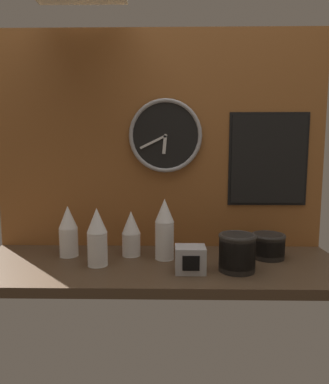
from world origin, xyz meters
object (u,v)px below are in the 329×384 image
at_px(cup_stack_center_left, 97,237).
at_px(bowl_stack_right, 237,252).
at_px(menu_board, 268,159).
at_px(bowl_stack_far_right, 268,245).
at_px(cup_stack_left, 68,231).
at_px(cup_stack_center, 131,233).
at_px(wall_clock, 165,136).
at_px(cup_stack_center_right, 165,229).
at_px(napkin_dispenser, 190,259).

bearing_deg(cup_stack_center_left, bowl_stack_right, -5.48).
bearing_deg(menu_board, bowl_stack_far_right, -101.23).
bearing_deg(menu_board, bowl_stack_right, -121.35).
distance_m(cup_stack_left, bowl_stack_far_right, 0.91).
distance_m(cup_stack_center_left, cup_stack_left, 0.20).
xyz_separation_m(cup_stack_center_left, menu_board, (0.78, 0.28, 0.31)).
bearing_deg(cup_stack_left, menu_board, 9.68).
bearing_deg(cup_stack_center, bowl_stack_right, -23.22).
relative_size(cup_stack_center, bowl_stack_right, 1.37).
height_order(cup_stack_center, wall_clock, wall_clock).
bearing_deg(cup_stack_center, menu_board, 12.64).
distance_m(cup_stack_left, bowl_stack_right, 0.75).
bearing_deg(menu_board, cup_stack_left, -170.32).
distance_m(cup_stack_center_right, cup_stack_center, 0.16).
height_order(cup_stack_center, napkin_dispenser, cup_stack_center).
distance_m(cup_stack_center_left, bowl_stack_right, 0.58).
height_order(cup_stack_center, menu_board, menu_board).
relative_size(cup_stack_left, napkin_dispenser, 1.93).
bearing_deg(cup_stack_center, cup_stack_left, -177.29).
xyz_separation_m(cup_stack_center_right, menu_board, (0.50, 0.19, 0.30)).
xyz_separation_m(cup_stack_center_left, bowl_stack_far_right, (0.75, 0.11, -0.06)).
relative_size(cup_stack_center, cup_stack_left, 0.89).
bearing_deg(napkin_dispenser, cup_stack_center, 141.07).
bearing_deg(menu_board, cup_stack_center_right, -159.05).
relative_size(bowl_stack_far_right, bowl_stack_right, 1.00).
xyz_separation_m(cup_stack_center, bowl_stack_right, (0.45, -0.19, -0.02)).
relative_size(cup_stack_center_left, bowl_stack_right, 1.62).
xyz_separation_m(bowl_stack_right, napkin_dispenser, (-0.19, -0.02, -0.03)).
distance_m(cup_stack_center, bowl_stack_far_right, 0.62).
bearing_deg(cup_stack_center_left, cup_stack_left, 142.07).
bearing_deg(bowl_stack_right, napkin_dispenser, -174.67).
xyz_separation_m(bowl_stack_far_right, menu_board, (0.03, 0.17, 0.38)).
relative_size(bowl_stack_right, menu_board, 0.34).
height_order(cup_stack_center, bowl_stack_far_right, cup_stack_center).
bearing_deg(wall_clock, menu_board, 1.02).
height_order(wall_clock, napkin_dispenser, wall_clock).
height_order(cup_stack_left, bowl_stack_right, cup_stack_left).
relative_size(cup_stack_center_left, cup_stack_center, 1.19).
relative_size(bowl_stack_right, wall_clock, 0.43).
bearing_deg(bowl_stack_right, cup_stack_center_right, 153.40).
distance_m(cup_stack_center_left, bowl_stack_far_right, 0.76).
relative_size(cup_stack_left, bowl_stack_far_right, 1.54).
bearing_deg(wall_clock, bowl_stack_right, -48.43).
relative_size(wall_clock, menu_board, 0.78).
bearing_deg(bowl_stack_right, menu_board, 58.65).
distance_m(cup_stack_center_left, menu_board, 0.89).
distance_m(cup_stack_center_left, cup_stack_center_right, 0.30).
relative_size(cup_stack_center, menu_board, 0.46).
distance_m(cup_stack_center_right, bowl_stack_right, 0.33).
xyz_separation_m(bowl_stack_far_right, napkin_dispenser, (-0.36, -0.18, -0.01)).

